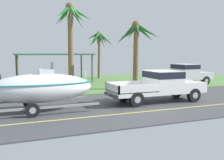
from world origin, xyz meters
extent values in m
cube|color=#424247|center=(0.00, 0.00, -0.03)|extent=(36.00, 8.00, 0.06)
cube|color=#567F42|center=(0.00, 11.00, 0.00)|extent=(36.00, 14.00, 0.11)
cube|color=#DBCC4C|center=(0.00, -1.80, 0.00)|extent=(34.20, 0.12, 0.01)
cube|color=silver|center=(1.44, 0.22, 0.63)|extent=(5.74, 1.94, 0.22)
cube|color=silver|center=(3.51, 0.22, 0.93)|extent=(1.61, 1.94, 0.38)
cube|color=silver|center=(1.84, 0.22, 1.29)|extent=(1.72, 1.94, 1.09)
cube|color=black|center=(1.84, 0.22, 1.60)|extent=(1.74, 1.96, 0.38)
cube|color=#9D9D9D|center=(-0.23, 0.22, 0.76)|extent=(2.41, 1.94, 0.04)
cube|color=silver|center=(-0.23, 1.15, 0.96)|extent=(2.41, 0.08, 0.45)
cube|color=silver|center=(-0.23, -0.72, 0.96)|extent=(2.41, 0.08, 0.45)
cube|color=silver|center=(-1.39, 0.22, 0.96)|extent=(0.08, 1.94, 0.45)
cube|color=#333338|center=(-1.49, 0.22, 0.57)|extent=(0.12, 1.75, 0.16)
sphere|color=#B2B2B7|center=(-1.61, 0.22, 0.62)|extent=(0.10, 0.10, 0.10)
cylinder|color=black|center=(3.43, 1.08, 0.40)|extent=(0.80, 0.28, 0.80)
cylinder|color=#9E9EA3|center=(3.43, 1.08, 0.40)|extent=(0.36, 0.29, 0.36)
cylinder|color=black|center=(3.43, -0.64, 0.40)|extent=(0.80, 0.28, 0.80)
cylinder|color=#9E9EA3|center=(3.43, -0.64, 0.40)|extent=(0.36, 0.29, 0.36)
cylinder|color=black|center=(-0.35, 1.08, 0.40)|extent=(0.80, 0.28, 0.80)
cylinder|color=#9E9EA3|center=(-0.35, 1.08, 0.40)|extent=(0.36, 0.29, 0.36)
cylinder|color=black|center=(-0.35, -0.64, 0.40)|extent=(0.80, 0.28, 0.80)
cylinder|color=#9E9EA3|center=(-0.35, -0.64, 0.40)|extent=(0.36, 0.29, 0.36)
cube|color=gray|center=(-2.06, 0.22, 0.38)|extent=(0.90, 0.10, 0.08)
cube|color=gray|center=(-5.16, 1.25, 0.38)|extent=(5.29, 0.12, 0.10)
cube|color=gray|center=(-5.16, -0.82, 0.38)|extent=(5.29, 0.12, 0.10)
cylinder|color=black|center=(-5.69, 1.31, 0.32)|extent=(0.64, 0.22, 0.64)
cylinder|color=#9E9EA3|center=(-5.69, 1.31, 0.32)|extent=(0.29, 0.23, 0.29)
cylinder|color=black|center=(-5.69, -0.88, 0.32)|extent=(0.64, 0.22, 0.64)
cylinder|color=#9E9EA3|center=(-5.69, -0.88, 0.32)|extent=(0.29, 0.23, 0.29)
ellipsoid|color=silver|center=(-5.16, 0.22, 1.15)|extent=(5.04, 1.93, 1.43)
ellipsoid|color=teal|center=(-5.16, 0.22, 1.40)|extent=(5.14, 1.97, 0.12)
cube|color=silver|center=(-4.90, 0.22, 1.76)|extent=(0.70, 0.60, 0.65)
cube|color=slate|center=(-4.60, 0.22, 2.23)|extent=(0.06, 0.56, 0.36)
cylinder|color=silver|center=(-2.89, 0.22, 1.68)|extent=(0.04, 0.04, 0.50)
cube|color=silver|center=(7.72, 6.26, 0.63)|extent=(5.60, 2.09, 0.22)
cube|color=silver|center=(9.74, 6.26, 0.93)|extent=(1.57, 2.09, 0.38)
cube|color=silver|center=(8.11, 6.26, 1.31)|extent=(1.68, 2.09, 1.14)
cube|color=black|center=(8.11, 6.26, 1.65)|extent=(1.70, 2.11, 0.38)
cube|color=gray|center=(6.10, 6.26, 0.76)|extent=(2.35, 2.09, 0.04)
cube|color=silver|center=(6.10, 7.26, 0.96)|extent=(2.35, 0.08, 0.45)
cube|color=silver|center=(6.10, 5.26, 0.96)|extent=(2.35, 0.08, 0.45)
cube|color=silver|center=(4.96, 6.26, 0.96)|extent=(0.08, 2.09, 0.45)
cube|color=#333338|center=(4.86, 6.26, 0.57)|extent=(0.12, 1.88, 0.16)
sphere|color=#B2B2B7|center=(4.74, 6.26, 0.62)|extent=(0.10, 0.10, 0.10)
cylinder|color=black|center=(9.66, 7.19, 0.40)|extent=(0.80, 0.28, 0.80)
cylinder|color=#9E9EA3|center=(9.66, 7.19, 0.40)|extent=(0.36, 0.29, 0.36)
cylinder|color=black|center=(9.66, 5.33, 0.40)|extent=(0.80, 0.28, 0.80)
cylinder|color=#9E9EA3|center=(9.66, 5.33, 0.40)|extent=(0.36, 0.29, 0.36)
cylinder|color=black|center=(5.98, 7.19, 0.40)|extent=(0.80, 0.28, 0.80)
cylinder|color=#9E9EA3|center=(5.98, 7.19, 0.40)|extent=(0.36, 0.29, 0.36)
cylinder|color=black|center=(5.98, 5.33, 0.40)|extent=(0.80, 0.28, 0.80)
cylinder|color=#9E9EA3|center=(5.98, 5.33, 0.40)|extent=(0.36, 0.29, 0.36)
cylinder|color=black|center=(-6.60, 7.10, 0.33)|extent=(0.66, 0.22, 0.66)
cylinder|color=#9E9EA3|center=(-6.60, 7.10, 0.33)|extent=(0.30, 0.23, 0.30)
cylinder|color=black|center=(-6.60, 5.43, 0.33)|extent=(0.66, 0.22, 0.66)
cylinder|color=#9E9EA3|center=(-6.60, 5.43, 0.33)|extent=(0.30, 0.23, 0.30)
cylinder|color=#4C4238|center=(0.80, 14.87, 1.33)|extent=(0.14, 0.14, 2.67)
cylinder|color=#4C4238|center=(0.80, 10.87, 1.33)|extent=(0.14, 0.14, 2.67)
cylinder|color=#4C4238|center=(-5.95, 14.87, 1.33)|extent=(0.14, 0.14, 2.67)
cylinder|color=#4C4238|center=(-5.95, 10.87, 1.33)|extent=(0.14, 0.14, 2.67)
cube|color=#2D5647|center=(-2.57, 12.87, 2.74)|extent=(7.25, 4.51, 0.14)
cylinder|color=brown|center=(-2.12, 6.99, 3.17)|extent=(0.44, 0.55, 6.35)
cone|color=#387A38|center=(-1.27, 7.09, 5.91)|extent=(1.94, 0.64, 1.25)
cone|color=#387A38|center=(-1.51, 7.34, 5.57)|extent=(1.54, 1.04, 1.75)
cone|color=#387A38|center=(-2.05, 7.62, 5.71)|extent=(0.51, 1.55, 1.53)
cone|color=#387A38|center=(-2.42, 7.75, 5.79)|extent=(1.01, 1.84, 1.42)
cone|color=#387A38|center=(-2.64, 7.21, 5.70)|extent=(1.38, 0.83, 1.51)
cone|color=#387A38|center=(-2.65, 6.68, 5.94)|extent=(1.48, 1.11, 1.18)
cone|color=#387A38|center=(-2.47, 6.28, 5.72)|extent=(1.02, 1.71, 1.49)
cone|color=#387A38|center=(-2.11, 6.13, 5.85)|extent=(0.35, 1.89, 1.27)
cone|color=#387A38|center=(-1.67, 6.67, 5.75)|extent=(1.40, 1.16, 1.47)
sphere|color=brown|center=(-2.12, 6.99, 6.35)|extent=(0.70, 0.70, 0.70)
cylinder|color=brown|center=(2.65, 14.15, 2.50)|extent=(0.30, 0.58, 5.01)
cone|color=#286028|center=(3.12, 14.14, 4.41)|extent=(1.19, 0.36, 1.38)
cone|color=#286028|center=(3.17, 14.53, 4.67)|extent=(1.44, 1.21, 1.04)
cone|color=#286028|center=(2.75, 14.77, 4.38)|extent=(0.64, 1.58, 1.55)
cone|color=#286028|center=(2.42, 14.71, 4.39)|extent=(0.89, 1.48, 1.48)
cone|color=#286028|center=(2.02, 14.30, 4.68)|extent=(1.47, 0.61, 0.92)
cone|color=#286028|center=(2.03, 13.97, 4.29)|extent=(1.63, 0.81, 1.68)
cone|color=#286028|center=(2.21, 13.56, 4.65)|extent=(1.26, 1.52, 1.02)
cone|color=#286028|center=(2.78, 13.60, 4.20)|extent=(0.66, 1.46, 1.80)
cone|color=#286028|center=(3.20, 13.57, 4.37)|extent=(1.52, 1.60, 1.58)
sphere|color=brown|center=(2.65, 14.15, 5.01)|extent=(0.47, 0.47, 0.47)
cylinder|color=brown|center=(2.53, 5.06, 2.49)|extent=(0.43, 0.55, 5.00)
cone|color=#286028|center=(3.33, 5.19, 4.41)|extent=(1.92, 0.70, 1.49)
cone|color=#286028|center=(2.80, 5.46, 4.32)|extent=(1.08, 1.30, 1.58)
cone|color=#286028|center=(2.40, 5.71, 4.56)|extent=(0.70, 1.59, 1.20)
cone|color=#286028|center=(1.92, 5.52, 4.30)|extent=(1.70, 1.44, 1.70)
cone|color=#286028|center=(2.02, 4.76, 4.41)|extent=(1.35, 0.99, 1.37)
cone|color=#286028|center=(2.27, 4.34, 4.60)|extent=(0.85, 1.67, 1.05)
cone|color=#286028|center=(3.15, 4.47, 4.49)|extent=(1.64, 1.57, 1.31)
sphere|color=brown|center=(2.53, 5.06, 4.99)|extent=(0.68, 0.68, 0.68)
camera|label=1|loc=(-6.55, -12.59, 2.86)|focal=40.92mm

